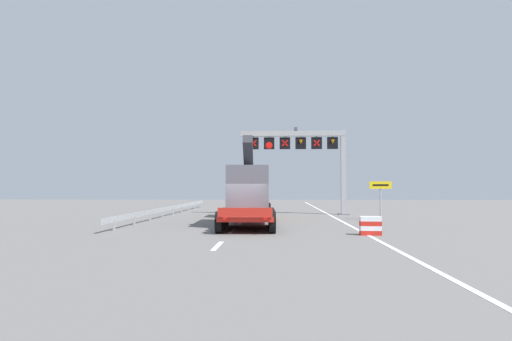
{
  "coord_description": "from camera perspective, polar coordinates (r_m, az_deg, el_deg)",
  "views": [
    {
      "loc": [
        1.79,
        -23.09,
        2.32
      ],
      "look_at": [
        0.27,
        9.37,
        3.56
      ],
      "focal_mm": 30.46,
      "sensor_mm": 36.0,
      "label": 1
    }
  ],
  "objects": [
    {
      "name": "heavy_haul_truck_red",
      "position": [
        29.21,
        -0.81,
        -2.84
      ],
      "size": [
        3.4,
        14.13,
        5.3
      ],
      "color": "red",
      "rests_on": "ground"
    },
    {
      "name": "lane_markings",
      "position": [
        40.09,
        -0.64,
        -5.49
      ],
      "size": [
        0.2,
        48.33,
        0.01
      ],
      "color": "silver",
      "rests_on": "ground"
    },
    {
      "name": "ground",
      "position": [
        23.27,
        -1.76,
        -7.91
      ],
      "size": [
        112.0,
        112.0,
        0.0
      ],
      "primitive_type": "plane",
      "color": "slate"
    },
    {
      "name": "overhead_lane_gantry",
      "position": [
        37.11,
        6.72,
        2.96
      ],
      "size": [
        9.15,
        0.9,
        7.41
      ],
      "color": "#9EA0A5",
      "rests_on": "ground"
    },
    {
      "name": "exit_sign_yellow",
      "position": [
        31.75,
        16.03,
        -2.56
      ],
      "size": [
        1.54,
        0.15,
        2.72
      ],
      "color": "#9EA0A5",
      "rests_on": "ground"
    },
    {
      "name": "edge_line_right",
      "position": [
        35.44,
        9.88,
        -5.9
      ],
      "size": [
        0.2,
        63.0,
        0.01
      ],
      "primitive_type": "cube",
      "color": "silver",
      "rests_on": "ground"
    },
    {
      "name": "crash_barrier_striped",
      "position": [
        21.83,
        14.8,
        -7.03
      ],
      "size": [
        1.02,
        0.54,
        0.9
      ],
      "color": "red",
      "rests_on": "ground"
    },
    {
      "name": "guardrail_left",
      "position": [
        36.91,
        -10.94,
        -4.88
      ],
      "size": [
        0.13,
        29.5,
        0.76
      ],
      "color": "#999EA3",
      "rests_on": "ground"
    }
  ]
}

